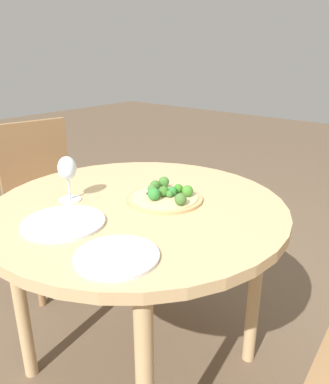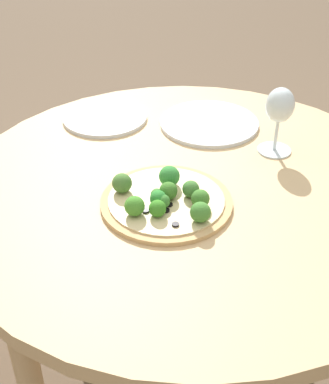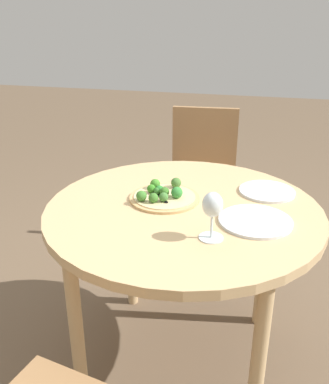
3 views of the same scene
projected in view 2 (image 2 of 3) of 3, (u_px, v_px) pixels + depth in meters
dining_table at (186, 210)px, 1.19m from camera, size 1.01×1.01×0.72m
pizza at (164, 199)px, 1.07m from camera, size 0.27×0.27×0.06m
wine_glass at (277, 108)px, 1.20m from camera, size 0.08×0.08×0.16m
plate_near at (103, 117)px, 1.39m from camera, size 0.22×0.22×0.01m
plate_far at (207, 123)px, 1.36m from camera, size 0.25×0.25×0.01m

